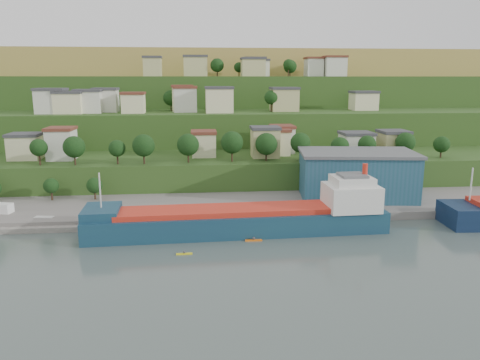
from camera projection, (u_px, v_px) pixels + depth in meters
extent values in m
plane|color=#43524F|center=(236.00, 247.00, 96.77)|extent=(500.00, 500.00, 0.00)
cube|color=slate|center=(301.00, 208.00, 125.86)|extent=(220.00, 26.00, 4.00)
cube|color=slate|center=(2.00, 223.00, 113.04)|extent=(40.00, 18.00, 2.40)
cube|color=#284719|center=(221.00, 186.00, 151.23)|extent=(260.00, 32.00, 20.00)
cube|color=#284719|center=(217.00, 169.00, 180.41)|extent=(280.00, 32.00, 44.00)
cube|color=#284719|center=(214.00, 156.00, 209.59)|extent=(300.00, 32.00, 70.00)
cube|color=olive|center=(209.00, 136.00, 281.57)|extent=(360.00, 120.00, 96.00)
cube|color=beige|center=(26.00, 148.00, 142.53)|extent=(8.96, 8.15, 7.07)
cube|color=#3F3F44|center=(24.00, 135.00, 141.68)|extent=(9.56, 8.75, 0.90)
cube|color=silver|center=(62.00, 145.00, 142.00)|extent=(7.59, 8.63, 8.91)
cube|color=brown|center=(60.00, 129.00, 140.96)|extent=(8.19, 9.23, 0.90)
cube|color=beige|center=(204.00, 145.00, 148.24)|extent=(7.38, 8.92, 7.20)
cube|color=brown|center=(204.00, 132.00, 147.37)|extent=(7.98, 9.52, 0.90)
cube|color=#C2BB7E|center=(265.00, 143.00, 146.07)|extent=(8.35, 7.55, 8.71)
cube|color=#3F3F44|center=(265.00, 128.00, 145.05)|extent=(8.95, 8.15, 0.90)
cube|color=beige|center=(274.00, 143.00, 150.88)|extent=(9.75, 7.91, 7.55)
cube|color=brown|center=(274.00, 130.00, 149.98)|extent=(10.35, 8.51, 0.90)
cube|color=silver|center=(282.00, 140.00, 155.77)|extent=(7.09, 8.96, 8.17)
cube|color=brown|center=(282.00, 126.00, 154.80)|extent=(7.69, 9.56, 0.90)
cube|color=silver|center=(356.00, 145.00, 149.56)|extent=(9.41, 8.87, 6.65)
cube|color=#3F3F44|center=(357.00, 133.00, 148.76)|extent=(10.01, 9.47, 0.90)
cube|color=#C2BB7E|center=(393.00, 144.00, 150.08)|extent=(8.24, 8.67, 7.10)
cube|color=#3F3F44|center=(394.00, 132.00, 149.23)|extent=(8.84, 9.27, 0.90)
cube|color=silver|center=(52.00, 102.00, 165.11)|extent=(9.88, 8.51, 8.00)
cube|color=#3F3F44|center=(50.00, 89.00, 164.16)|extent=(10.48, 9.11, 0.90)
cube|color=beige|center=(69.00, 104.00, 164.97)|extent=(9.57, 7.48, 6.98)
cube|color=#3F3F44|center=(68.00, 92.00, 164.13)|extent=(10.17, 8.08, 0.90)
cube|color=silver|center=(89.00, 102.00, 168.06)|extent=(9.13, 8.51, 7.55)
cube|color=#3F3F44|center=(88.00, 90.00, 167.17)|extent=(9.73, 9.11, 0.90)
cube|color=silver|center=(106.00, 101.00, 172.74)|extent=(8.54, 7.47, 7.96)
cube|color=#3F3F44|center=(105.00, 89.00, 171.80)|extent=(9.14, 8.07, 0.90)
cube|color=beige|center=(133.00, 104.00, 167.48)|extent=(7.89, 7.43, 6.59)
cube|color=brown|center=(133.00, 93.00, 166.69)|extent=(8.49, 8.03, 0.90)
cube|color=beige|center=(183.00, 99.00, 175.73)|extent=(7.49, 7.96, 8.94)
cube|color=brown|center=(182.00, 86.00, 174.68)|extent=(8.09, 8.56, 0.90)
cube|color=silver|center=(186.00, 100.00, 173.16)|extent=(8.29, 8.59, 8.56)
cube|color=brown|center=(185.00, 87.00, 172.16)|extent=(8.89, 9.19, 0.90)
cube|color=beige|center=(219.00, 101.00, 169.13)|extent=(9.74, 7.95, 8.50)
cube|color=#3F3F44|center=(219.00, 88.00, 168.13)|extent=(10.34, 8.55, 0.90)
cube|color=#C2BB7E|center=(284.00, 100.00, 177.37)|extent=(9.88, 8.95, 8.12)
cube|color=#3F3F44|center=(284.00, 88.00, 176.41)|extent=(10.48, 9.55, 0.90)
cube|color=beige|center=(364.00, 102.00, 183.24)|extent=(9.40, 8.25, 6.56)
cube|color=#3F3F44|center=(364.00, 92.00, 182.44)|extent=(10.00, 8.85, 0.90)
cube|color=#C2BB7E|center=(153.00, 67.00, 194.32)|extent=(7.19, 7.25, 7.37)
cube|color=#3F3F44|center=(152.00, 57.00, 193.44)|extent=(7.79, 7.85, 0.90)
cube|color=#C2BB7E|center=(195.00, 67.00, 199.61)|extent=(9.85, 8.83, 7.94)
cube|color=#3F3F44|center=(195.00, 56.00, 198.67)|extent=(10.45, 9.43, 0.90)
cube|color=#C2BB7E|center=(253.00, 68.00, 197.25)|extent=(9.68, 8.42, 6.93)
cube|color=#3F3F44|center=(253.00, 58.00, 196.42)|extent=(10.28, 9.02, 0.90)
cube|color=beige|center=(255.00, 68.00, 205.76)|extent=(8.81, 8.12, 7.49)
cube|color=#3F3F44|center=(255.00, 58.00, 204.87)|extent=(9.41, 8.72, 0.90)
cube|color=silver|center=(260.00, 69.00, 204.67)|extent=(7.35, 8.43, 6.54)
cube|color=#3F3F44|center=(260.00, 60.00, 203.88)|extent=(7.95, 9.03, 0.90)
cube|color=silver|center=(314.00, 68.00, 211.26)|extent=(7.23, 8.21, 7.72)
cube|color=brown|center=(314.00, 58.00, 210.35)|extent=(7.83, 8.81, 0.90)
cube|color=silver|center=(335.00, 67.00, 209.36)|extent=(9.32, 7.90, 8.21)
cube|color=brown|center=(335.00, 57.00, 208.39)|extent=(9.92, 8.50, 0.90)
cylinder|color=#382619|center=(40.00, 159.00, 132.69)|extent=(0.50, 0.50, 3.74)
sphere|color=black|center=(39.00, 148.00, 132.01)|extent=(4.92, 4.92, 4.92)
cylinder|color=#382619|center=(75.00, 159.00, 133.04)|extent=(0.50, 0.50, 3.52)
sphere|color=black|center=(74.00, 147.00, 132.30)|extent=(6.18, 6.18, 6.18)
cylinder|color=#382619|center=(118.00, 159.00, 134.40)|extent=(0.50, 0.50, 3.29)
sphere|color=black|center=(117.00, 148.00, 133.76)|extent=(4.81, 4.81, 4.81)
cylinder|color=#382619|center=(144.00, 158.00, 134.80)|extent=(0.50, 0.50, 3.61)
sphere|color=black|center=(144.00, 145.00, 134.04)|extent=(6.43, 6.43, 6.43)
cylinder|color=#382619|center=(188.00, 157.00, 137.11)|extent=(0.50, 0.50, 3.48)
sphere|color=black|center=(188.00, 145.00, 136.36)|extent=(6.45, 6.45, 6.45)
cylinder|color=#382619|center=(232.00, 155.00, 138.68)|extent=(0.50, 0.50, 3.91)
sphere|color=black|center=(232.00, 142.00, 137.87)|extent=(6.60, 6.60, 6.60)
cylinder|color=#382619|center=(266.00, 155.00, 139.88)|extent=(0.50, 0.50, 3.27)
sphere|color=black|center=(266.00, 144.00, 139.15)|extent=(6.63, 6.63, 6.63)
cylinder|color=#382619|center=(300.00, 154.00, 139.97)|extent=(0.50, 0.50, 3.83)
sphere|color=black|center=(300.00, 143.00, 139.21)|extent=(6.00, 6.00, 6.00)
cylinder|color=#382619|center=(339.00, 156.00, 140.31)|extent=(0.50, 0.50, 2.87)
sphere|color=black|center=(340.00, 146.00, 139.68)|extent=(5.51, 5.51, 5.51)
cylinder|color=#382619|center=(366.00, 155.00, 140.58)|extent=(0.50, 0.50, 3.34)
sphere|color=black|center=(367.00, 144.00, 139.91)|extent=(5.44, 5.44, 5.44)
cylinder|color=#382619|center=(405.00, 153.00, 144.04)|extent=(0.50, 0.50, 3.39)
sphere|color=black|center=(405.00, 142.00, 143.33)|extent=(6.04, 6.04, 6.04)
cylinder|color=#382619|center=(441.00, 153.00, 145.35)|extent=(0.50, 0.50, 2.83)
sphere|color=black|center=(442.00, 144.00, 144.76)|extent=(5.02, 5.02, 5.02)
cylinder|color=#382619|center=(271.00, 107.00, 174.53)|extent=(0.50, 0.50, 3.83)
sphere|color=black|center=(271.00, 97.00, 173.82)|extent=(5.27, 5.27, 5.27)
cylinder|color=#382619|center=(239.00, 73.00, 204.71)|extent=(0.50, 0.50, 2.73)
sphere|color=black|center=(239.00, 67.00, 204.16)|extent=(4.43, 4.43, 4.43)
cylinder|color=#382619|center=(290.00, 73.00, 208.79)|extent=(0.50, 0.50, 2.76)
sphere|color=black|center=(290.00, 67.00, 208.15)|extent=(5.88, 5.88, 5.88)
cylinder|color=#382619|center=(80.00, 109.00, 167.81)|extent=(0.50, 0.50, 3.09)
sphere|color=black|center=(79.00, 101.00, 167.22)|extent=(4.49, 4.49, 4.49)
cylinder|color=#382619|center=(217.00, 73.00, 197.84)|extent=(0.50, 0.50, 3.05)
sphere|color=black|center=(217.00, 65.00, 197.18)|extent=(5.73, 5.73, 5.73)
cylinder|color=#382619|center=(288.00, 72.00, 204.49)|extent=(0.50, 0.50, 3.83)
sphere|color=black|center=(288.00, 65.00, 203.81)|extent=(4.68, 4.68, 4.68)
cylinder|color=#382619|center=(195.00, 73.00, 201.17)|extent=(0.50, 0.50, 2.97)
sphere|color=black|center=(195.00, 66.00, 200.51)|extent=(5.83, 5.83, 5.83)
cylinder|color=#382619|center=(171.00, 106.00, 180.39)|extent=(0.50, 0.50, 3.21)
sphere|color=black|center=(171.00, 98.00, 179.70)|extent=(5.85, 5.85, 5.85)
cube|color=#14314D|center=(238.00, 227.00, 105.49)|extent=(67.75, 13.02, 6.74)
cube|color=red|center=(229.00, 210.00, 104.47)|extent=(50.36, 10.47, 1.16)
cube|color=#14314D|center=(101.00, 212.00, 101.79)|extent=(8.08, 10.86, 1.93)
cube|color=silver|center=(351.00, 197.00, 106.58)|extent=(11.90, 10.04, 5.78)
cube|color=silver|center=(352.00, 181.00, 105.76)|extent=(8.94, 8.01, 1.93)
cube|color=#595B5E|center=(352.00, 175.00, 105.50)|extent=(5.98, 5.98, 0.58)
cylinder|color=red|center=(365.00, 170.00, 105.52)|extent=(1.20, 1.20, 2.89)
cylinder|color=silver|center=(100.00, 190.00, 100.76)|extent=(0.36, 0.36, 7.70)
cube|color=silver|center=(116.00, 221.00, 102.51)|extent=(13.87, 11.36, 0.24)
cylinder|color=silver|center=(471.00, 184.00, 107.42)|extent=(0.37, 0.37, 7.68)
cube|color=#215063|center=(357.00, 176.00, 128.57)|extent=(32.06, 21.71, 12.00)
cube|color=#595B5E|center=(358.00, 153.00, 127.21)|extent=(33.18, 22.83, 0.80)
cube|color=silver|center=(44.00, 219.00, 110.93)|extent=(4.64, 2.32, 0.89)
cube|color=orange|center=(254.00, 240.00, 100.49)|extent=(3.65, 0.72, 0.27)
sphere|color=#3F3F44|center=(254.00, 238.00, 100.40)|extent=(0.64, 0.64, 0.64)
cube|color=yellow|center=(184.00, 254.00, 92.79)|extent=(3.21, 0.68, 0.24)
sphere|color=#3F3F44|center=(184.00, 252.00, 92.71)|extent=(0.56, 0.56, 0.56)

